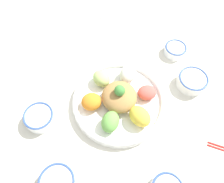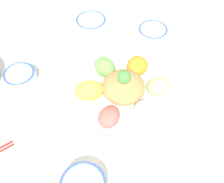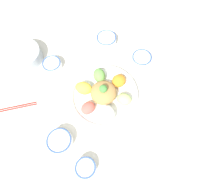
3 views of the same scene
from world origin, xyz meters
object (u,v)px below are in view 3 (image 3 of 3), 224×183
Objects in this scene: rice_bowl_blue at (86,168)px; rice_bowl_plain at (52,65)px; side_serving_bowl at (23,55)px; salad_platter at (104,95)px; sauce_bowl_far at (60,141)px; sauce_bowl_red at (141,59)px; sauce_bowl_dark at (107,39)px; chopsticks_pair_near at (10,108)px; serving_spoon_extra at (179,73)px; serving_spoon_main at (164,165)px.

rice_bowl_blue is 0.54m from rice_bowl_plain.
rice_bowl_blue is 0.65m from side_serving_bowl.
rice_bowl_plain is at bearing 64.59° from salad_platter.
salad_platter reaches higher than side_serving_bowl.
sauce_bowl_far is (-0.24, 0.16, -0.00)m from salad_platter.
sauce_bowl_red reaches higher than rice_bowl_blue.
side_serving_bowl reaches higher than sauce_bowl_dark.
rice_bowl_plain is at bearing 126.72° from sauce_bowl_dark.
sauce_bowl_far is 0.45× the size of chopsticks_pair_near.
sauce_bowl_dark is at bearing -12.54° from sauce_bowl_far.
sauce_bowl_dark is 1.13× the size of rice_bowl_plain.
side_serving_bowl reaches higher than rice_bowl_blue.
serving_spoon_main is at bearing -91.57° from serving_spoon_extra.
sauce_bowl_far reaches higher than serving_spoon_extra.
sauce_bowl_red is at bearing -19.27° from rice_bowl_blue.
sauce_bowl_red reaches higher than sauce_bowl_dark.
serving_spoon_main is at bearing -151.43° from sauce_bowl_dark.
sauce_bowl_dark is 0.58m from sauce_bowl_far.
rice_bowl_plain is 0.66m from serving_spoon_extra.
rice_bowl_blue is (-0.56, 0.20, -0.00)m from sauce_bowl_red.
rice_bowl_blue is 0.66m from sauce_bowl_dark.
serving_spoon_main is (-0.61, -0.33, -0.02)m from sauce_bowl_dark.
rice_bowl_blue is at bearing -179.64° from sauce_bowl_dark.
sauce_bowl_dark is (0.33, 0.03, -0.00)m from salad_platter.
sauce_bowl_red is 0.94× the size of sauce_bowl_dark.
serving_spoon_extra is (0.01, -0.82, -0.03)m from side_serving_bowl.
serving_spoon_extra is at bearing -0.08° from chopsticks_pair_near.
side_serving_bowl is at bearing 164.66° from serving_spoon_main.
serving_spoon_main is (-0.44, -0.75, -0.03)m from side_serving_bowl.
salad_platter reaches higher than rice_bowl_blue.
chopsticks_pair_near is at bearing 62.34° from rice_bowl_blue.
salad_platter reaches higher than sauce_bowl_far.
sauce_bowl_dark is 0.43m from serving_spoon_extra.
sauce_bowl_red is at bearing -78.81° from rice_bowl_plain.
sauce_bowl_red is 0.56× the size of side_serving_bowl.
sauce_bowl_far reaches higher than rice_bowl_plain.
rice_bowl_plain is at bearing -100.50° from side_serving_bowl.
rice_bowl_blue reaches higher than serving_spoon_main.
sauce_bowl_red and sauce_bowl_far have the same top height.
chopsticks_pair_near is (0.21, 0.41, -0.02)m from rice_bowl_blue.
serving_spoon_main is at bearing -125.12° from rice_bowl_plain.
serving_spoon_main is at bearing -120.71° from side_serving_bowl.
rice_bowl_plain is 0.79× the size of serving_spoon_main.
sauce_bowl_far reaches higher than rice_bowl_blue.
sauce_bowl_red is 1.16× the size of rice_bowl_blue.
sauce_bowl_far is at bearing -144.31° from side_serving_bowl.
rice_bowl_plain is 0.16m from side_serving_bowl.
sauce_bowl_dark is at bearing 166.77° from serving_spoon_extra.
chopsticks_pair_near is at bearing -177.61° from side_serving_bowl.
sauce_bowl_dark reaches higher than serving_spoon_extra.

